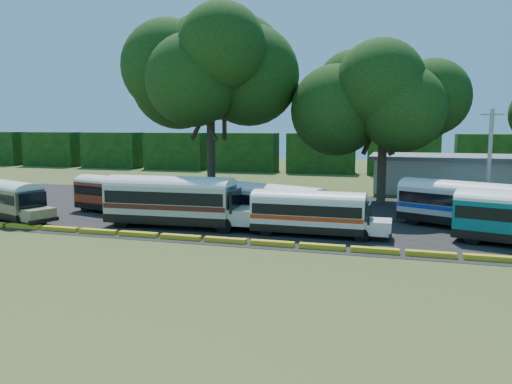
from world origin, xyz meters
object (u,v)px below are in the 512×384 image
(bus_cream_west, at_px, (173,199))
(tree_west, at_px, (210,65))
(bus_red, at_px, (119,192))
(bus_white_red, at_px, (311,211))
(bus_beige, at_px, (6,197))

(bus_cream_west, xyz_separation_m, tree_west, (-2.19, 12.92, 10.71))
(bus_red, relative_size, bus_white_red, 1.06)
(bus_white_red, height_order, tree_west, tree_west)
(bus_beige, distance_m, bus_white_red, 23.41)
(bus_cream_west, bearing_deg, bus_red, 147.73)
(bus_beige, bearing_deg, bus_red, 55.48)
(bus_red, height_order, tree_west, tree_west)
(bus_beige, relative_size, tree_west, 0.53)
(bus_red, height_order, bus_white_red, bus_red)
(bus_white_red, bearing_deg, bus_red, 166.90)
(bus_white_red, bearing_deg, tree_west, 132.83)
(bus_white_red, xyz_separation_m, tree_west, (-12.03, 12.90, 11.10))
(tree_west, bearing_deg, bus_beige, -129.41)
(bus_beige, distance_m, bus_red, 8.29)
(bus_white_red, bearing_deg, bus_cream_west, 179.94)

